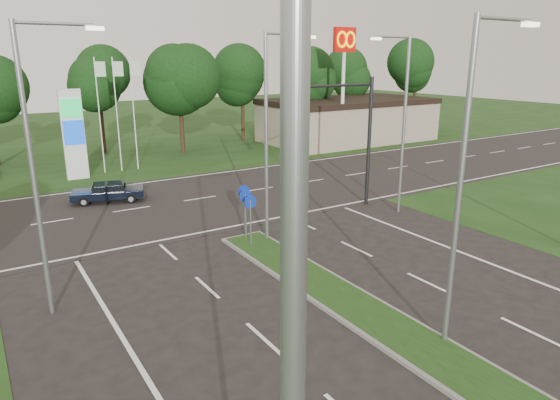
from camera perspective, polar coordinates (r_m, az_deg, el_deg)
verge_far at (r=58.64m, az=-22.28°, el=7.00°), size 160.00×50.00×0.02m
cross_road at (r=29.18m, az=-10.93°, el=-0.15°), size 160.00×12.00×0.02m
median_kerb at (r=14.19m, az=22.54°, el=-19.26°), size 2.00×26.00×0.12m
commercial_building at (r=50.21m, az=7.73°, el=9.02°), size 16.00×9.00×4.00m
streetlight_median_near at (r=14.04m, az=20.52°, el=3.09°), size 2.53×0.22×9.00m
streetlight_median_far at (r=21.49m, az=-1.13°, el=8.26°), size 2.53×0.22×9.00m
streetlight_left_far at (r=16.58m, az=-25.90°, el=4.34°), size 2.53×0.22×9.00m
streetlight_right_far at (r=26.35m, az=13.74°, el=9.24°), size 2.53×0.22×9.00m
traffic_signal at (r=26.75m, az=8.15°, el=8.71°), size 5.10×0.42×7.00m
median_signs at (r=22.05m, az=-3.85°, el=-0.53°), size 1.16×1.76×2.38m
gas_pylon at (r=36.14m, az=-22.23°, el=7.22°), size 5.80×1.26×8.00m
mcdonalds_sign at (r=44.20m, az=7.35°, el=15.89°), size 2.20×0.47×10.40m
treeline_far at (r=43.37m, az=-19.32°, el=13.62°), size 6.00×6.00×9.90m
navy_sedan at (r=30.09m, az=-19.03°, el=0.88°), size 4.21×2.69×1.08m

